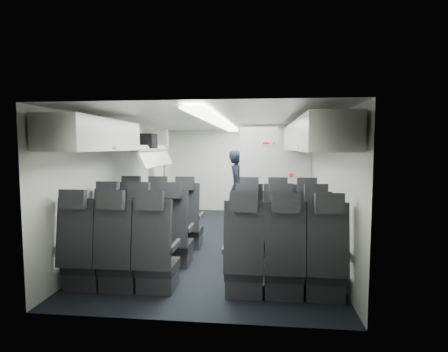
% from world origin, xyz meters
% --- Properties ---
extents(cabin_shell, '(3.41, 6.01, 2.16)m').
position_xyz_m(cabin_shell, '(0.00, 0.00, 1.12)').
color(cabin_shell, black).
rests_on(cabin_shell, ground).
extents(seat_row_front, '(3.33, 0.56, 1.24)m').
position_xyz_m(seat_row_front, '(-0.00, -0.53, 0.40)').
color(seat_row_front, black).
rests_on(seat_row_front, cabin_shell).
extents(seat_row_mid, '(3.33, 0.56, 1.24)m').
position_xyz_m(seat_row_mid, '(-0.00, -1.43, 0.40)').
color(seat_row_mid, black).
rests_on(seat_row_mid, cabin_shell).
extents(seat_row_rear, '(3.33, 0.56, 1.24)m').
position_xyz_m(seat_row_rear, '(-0.00, -2.33, 0.40)').
color(seat_row_rear, black).
rests_on(seat_row_rear, cabin_shell).
extents(overhead_bin_left_rear, '(0.53, 1.80, 0.40)m').
position_xyz_m(overhead_bin_left_rear, '(-1.40, -2.00, 1.86)').
color(overhead_bin_left_rear, silver).
rests_on(overhead_bin_left_rear, cabin_shell).
extents(overhead_bin_left_front_open, '(0.64, 1.70, 0.72)m').
position_xyz_m(overhead_bin_left_front_open, '(-1.44, -0.25, 1.74)').
color(overhead_bin_left_front_open, '#9E9E93').
rests_on(overhead_bin_left_front_open, cabin_shell).
extents(overhead_bin_right_rear, '(0.53, 1.80, 0.40)m').
position_xyz_m(overhead_bin_right_rear, '(1.40, -2.00, 1.86)').
color(overhead_bin_right_rear, silver).
rests_on(overhead_bin_right_rear, cabin_shell).
extents(overhead_bin_right_front, '(0.53, 1.70, 0.40)m').
position_xyz_m(overhead_bin_right_front, '(1.40, -0.25, 1.86)').
color(overhead_bin_right_front, silver).
rests_on(overhead_bin_right_front, cabin_shell).
extents(bulkhead_partition, '(1.40, 0.15, 2.13)m').
position_xyz_m(bulkhead_partition, '(0.98, 0.80, 1.08)').
color(bulkhead_partition, silver).
rests_on(bulkhead_partition, cabin_shell).
extents(galley_unit, '(0.85, 0.52, 1.90)m').
position_xyz_m(galley_unit, '(0.95, 2.72, 0.95)').
color(galley_unit, '#939399').
rests_on(galley_unit, cabin_shell).
extents(boarding_door, '(0.12, 1.27, 1.86)m').
position_xyz_m(boarding_door, '(-1.64, 1.55, 0.95)').
color(boarding_door, silver).
rests_on(boarding_door, cabin_shell).
extents(flight_attendant, '(0.41, 0.61, 1.64)m').
position_xyz_m(flight_attendant, '(0.20, 1.38, 0.82)').
color(flight_attendant, black).
rests_on(flight_attendant, ground).
extents(carry_on_bag, '(0.44, 0.32, 0.26)m').
position_xyz_m(carry_on_bag, '(-1.36, -0.28, 1.81)').
color(carry_on_bag, black).
rests_on(carry_on_bag, overhead_bin_left_front_open).
extents(papers, '(0.19, 0.04, 0.13)m').
position_xyz_m(papers, '(0.39, 1.33, 1.04)').
color(papers, white).
rests_on(papers, flight_attendant).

